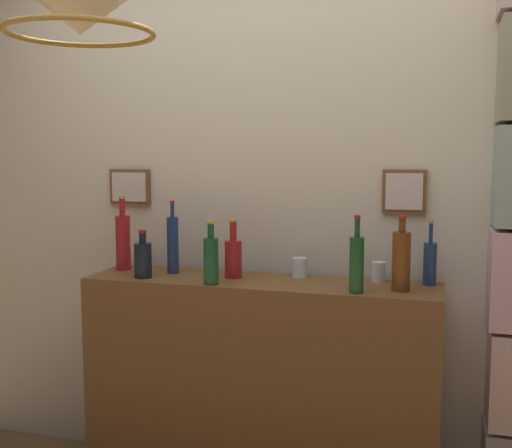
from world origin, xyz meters
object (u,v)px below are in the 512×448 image
object	(u,v)px
glass_tumbler_rocks	(300,267)
pendant_lamp	(79,7)
liquor_bottle_tequila	(173,244)
liquor_bottle_vermouth	(143,259)
liquor_bottle_brandy	(357,263)
liquor_bottle_amaro	(211,259)
liquor_bottle_rum	(401,260)
liquor_bottle_gin	(233,257)
liquor_bottle_vodka	(430,262)
glass_tumbler_highball	(379,272)
liquor_bottle_mezcal	(123,241)

from	to	relation	value
glass_tumbler_rocks	pendant_lamp	xyz separation A→B (m)	(-0.40, -1.07, 0.90)
liquor_bottle_tequila	liquor_bottle_vermouth	world-z (taller)	liquor_bottle_tequila
liquor_bottle_brandy	liquor_bottle_amaro	bearing A→B (deg)	-179.00
liquor_bottle_rum	liquor_bottle_gin	xyz separation A→B (m)	(-0.72, 0.06, -0.03)
liquor_bottle_vodka	glass_tumbler_highball	world-z (taller)	liquor_bottle_vodka
liquor_bottle_tequila	pendant_lamp	xyz separation A→B (m)	(0.18, -0.99, 0.81)
liquor_bottle_tequila	liquor_bottle_amaro	distance (m)	0.31
liquor_bottle_rum	glass_tumbler_highball	xyz separation A→B (m)	(-0.10, 0.15, -0.08)
liquor_bottle_brandy	liquor_bottle_vodka	distance (m)	0.36
liquor_bottle_tequila	liquor_bottle_mezcal	bearing A→B (deg)	177.51
liquor_bottle_brandy	pendant_lamp	world-z (taller)	pendant_lamp
liquor_bottle_mezcal	pendant_lamp	distance (m)	1.36
liquor_bottle_tequila	liquor_bottle_gin	bearing A→B (deg)	-3.87
pendant_lamp	glass_tumbler_highball	bearing A→B (deg)	55.06
liquor_bottle_tequila	pendant_lamp	world-z (taller)	pendant_lamp
liquor_bottle_vermouth	liquor_bottle_mezcal	bearing A→B (deg)	140.80
liquor_bottle_brandy	pendant_lamp	xyz separation A→B (m)	(-0.68, -0.83, 0.83)
liquor_bottle_tequila	liquor_bottle_rum	world-z (taller)	liquor_bottle_tequila
liquor_bottle_gin	pendant_lamp	world-z (taller)	pendant_lamp
liquor_bottle_rum	pendant_lamp	xyz separation A→B (m)	(-0.84, -0.91, 0.82)
liquor_bottle_amaro	glass_tumbler_rocks	size ratio (longest dim) A/B	3.09
glass_tumbler_rocks	glass_tumbler_highball	size ratio (longest dim) A/B	1.00
liquor_bottle_gin	liquor_bottle_amaro	world-z (taller)	liquor_bottle_amaro
liquor_bottle_mezcal	liquor_bottle_amaro	world-z (taller)	liquor_bottle_mezcal
liquor_bottle_rum	liquor_bottle_vermouth	distance (m)	1.10
liquor_bottle_rum	glass_tumbler_rocks	bearing A→B (deg)	160.51
liquor_bottle_vodka	glass_tumbler_highball	bearing A→B (deg)	179.37
liquor_bottle_brandy	glass_tumbler_rocks	world-z (taller)	liquor_bottle_brandy
liquor_bottle_vodka	glass_tumbler_highball	size ratio (longest dim) A/B	3.15
liquor_bottle_brandy	liquor_bottle_vermouth	size ratio (longest dim) A/B	1.45
liquor_bottle_tequila	liquor_bottle_vermouth	bearing A→B (deg)	-123.26
liquor_bottle_mezcal	liquor_bottle_amaro	xyz separation A→B (m)	(0.51, -0.19, -0.03)
liquor_bottle_rum	liquor_bottle_brandy	distance (m)	0.19
liquor_bottle_rum	liquor_bottle_vermouth	bearing A→B (deg)	-177.44
liquor_bottle_mezcal	liquor_bottle_amaro	bearing A→B (deg)	-20.23
liquor_bottle_tequila	liquor_bottle_brandy	size ratio (longest dim) A/B	1.09
liquor_bottle_brandy	pendant_lamp	distance (m)	1.35
liquor_bottle_amaro	liquor_bottle_vermouth	bearing A→B (deg)	172.10
liquor_bottle_rum	liquor_bottle_vodka	world-z (taller)	liquor_bottle_rum
liquor_bottle_brandy	liquor_bottle_vodka	xyz separation A→B (m)	(0.27, 0.23, -0.02)
liquor_bottle_mezcal	liquor_bottle_vodka	world-z (taller)	liquor_bottle_mezcal
liquor_bottle_mezcal	liquor_bottle_vodka	xyz separation A→B (m)	(1.38, 0.06, -0.04)
liquor_bottle_tequila	liquor_bottle_mezcal	distance (m)	0.26
liquor_bottle_gin	glass_tumbler_rocks	xyz separation A→B (m)	(0.28, 0.10, -0.05)
liquor_bottle_amaro	glass_tumbler_highball	size ratio (longest dim) A/B	3.10
liquor_bottle_brandy	liquor_bottle_tequila	bearing A→B (deg)	168.99
pendant_lamp	liquor_bottle_vodka	bearing A→B (deg)	48.10
liquor_bottle_gin	liquor_bottle_mezcal	xyz separation A→B (m)	(-0.55, 0.03, 0.04)
liquor_bottle_vodka	pendant_lamp	xyz separation A→B (m)	(-0.95, -1.06, 0.85)
liquor_bottle_vermouth	liquor_bottle_gin	bearing A→B (deg)	16.05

